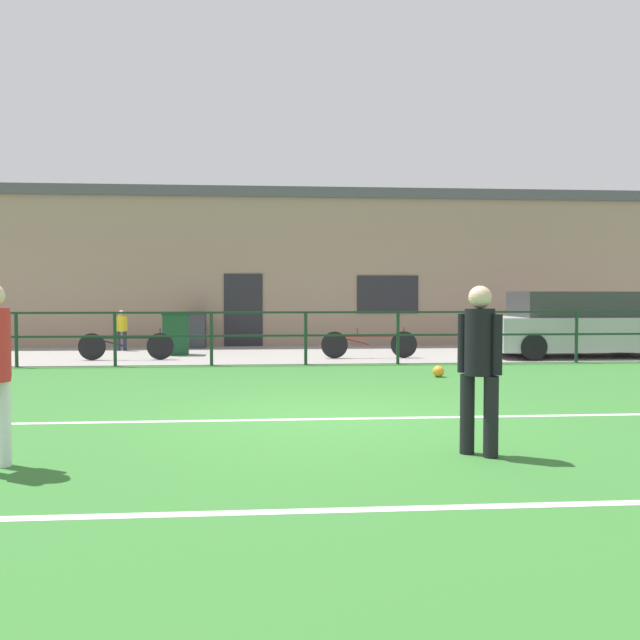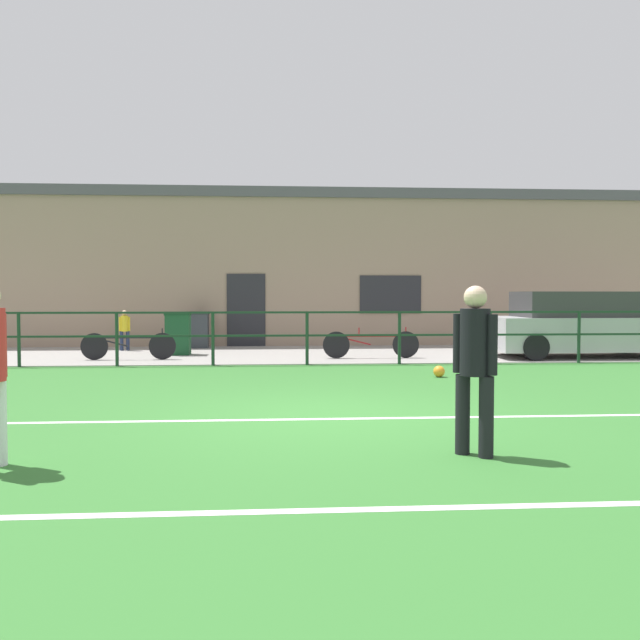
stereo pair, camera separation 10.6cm
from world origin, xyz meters
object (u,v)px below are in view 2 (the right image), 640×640
bicycle_parked_0 (128,346)px  trash_bin_0 (199,330)px  trash_bin_1 (178,333)px  player_goalkeeper (475,360)px  parked_car_red (580,326)px  bicycle_parked_1 (371,344)px  spectator_child (125,328)px  soccer_ball_match (439,371)px

bicycle_parked_0 → trash_bin_0: bearing=69.4°
trash_bin_1 → trash_bin_0: bearing=82.3°
player_goalkeeper → trash_bin_0: (-3.96, 12.55, -0.37)m
parked_car_red → trash_bin_0: bearing=161.0°
parked_car_red → bicycle_parked_0: bearing=-179.8°
player_goalkeeper → trash_bin_1: player_goalkeeper is taller
player_goalkeeper → parked_car_red: 10.78m
parked_car_red → bicycle_parked_0: (-10.63, -0.03, -0.42)m
parked_car_red → bicycle_parked_1: (-5.05, -0.03, -0.41)m
spectator_child → parked_car_red: size_ratio=0.24×
bicycle_parked_0 → bicycle_parked_1: bearing=-0.0°
soccer_ball_match → trash_bin_0: (-5.10, 6.74, 0.43)m
trash_bin_1 → spectator_child: bearing=139.9°
parked_car_red → bicycle_parked_0: 10.64m
parked_car_red → spectator_child: bearing=167.4°
soccer_ball_match → trash_bin_1: size_ratio=0.20×
player_goalkeeper → bicycle_parked_1: 9.30m
spectator_child → trash_bin_0: 2.02m
trash_bin_0 → soccer_ball_match: bearing=-52.9°
player_goalkeeper → parked_car_red: size_ratio=0.36×
bicycle_parked_1 → player_goalkeeper: bearing=-92.4°
spectator_child → bicycle_parked_1: 6.74m
player_goalkeeper → spectator_child: size_ratio=1.49×
player_goalkeeper → trash_bin_0: player_goalkeeper is taller
player_goalkeeper → parked_car_red: (5.43, 9.31, -0.15)m
bicycle_parked_0 → trash_bin_0: 3.51m
spectator_child → trash_bin_0: size_ratio=1.06×
player_goalkeeper → soccer_ball_match: player_goalkeeper is taller
bicycle_parked_1 → trash_bin_0: size_ratio=2.24×
player_goalkeeper → bicycle_parked_1: size_ratio=0.70×
spectator_child → bicycle_parked_0: 2.65m
spectator_child → trash_bin_1: size_ratio=1.01×
bicycle_parked_1 → parked_car_red: bearing=0.4°
bicycle_parked_1 → spectator_child: bearing=157.7°
player_goalkeeper → bicycle_parked_0: player_goalkeeper is taller
soccer_ball_match → parked_car_red: 5.58m
soccer_ball_match → trash_bin_1: trash_bin_1 is taller
parked_car_red → bicycle_parked_1: parked_car_red is taller
soccer_ball_match → parked_car_red: parked_car_red is taller
bicycle_parked_0 → bicycle_parked_1: bicycle_parked_1 is taller
spectator_child → trash_bin_1: (1.60, -1.35, -0.07)m
soccer_ball_match → bicycle_parked_1: 3.55m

